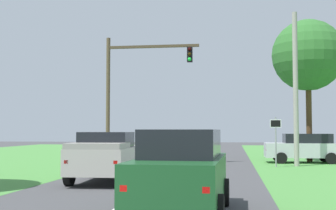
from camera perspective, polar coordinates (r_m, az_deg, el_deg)
ground_plane at (r=17.50m, az=-1.71°, el=-9.70°), size 120.00×120.00×0.00m
red_suv_near at (r=11.05m, az=1.74°, el=-8.06°), size 2.21×4.88×2.01m
pickup_truck_lead at (r=18.09m, az=-7.53°, el=-6.28°), size 2.45×5.00×1.93m
traffic_light at (r=28.12m, az=-4.71°, el=2.87°), size 5.71×0.40×7.68m
keep_moving_sign at (r=25.68m, az=13.20°, el=-3.66°), size 0.60×0.09×2.71m
oak_tree_right at (r=31.05m, az=16.95°, el=5.88°), size 4.59×4.59×9.12m
crossing_suv_far at (r=29.47m, az=16.53°, el=-5.08°), size 4.66×2.15×1.79m
utility_pole_right at (r=26.70m, az=15.53°, el=1.98°), size 0.28×0.28×8.66m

